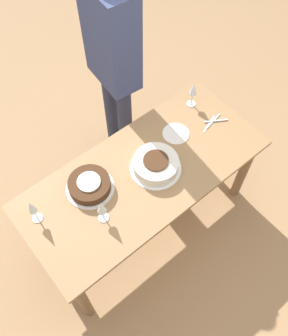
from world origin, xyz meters
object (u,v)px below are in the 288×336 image
(cake_center_white, at_px, (156,164))
(wine_glass_extra, at_px, (193,90))
(wine_glass_near, at_px, (32,208))
(wine_glass_far, at_px, (101,208))
(cake_front_chocolate, at_px, (90,185))
(person_cutting, at_px, (112,54))

(cake_center_white, distance_m, wine_glass_extra, 0.61)
(wine_glass_near, relative_size, wine_glass_far, 1.05)
(cake_front_chocolate, bearing_deg, wine_glass_extra, -174.03)
(cake_center_white, relative_size, person_cutting, 0.19)
(person_cutting, bearing_deg, wine_glass_extra, 40.46)
(cake_front_chocolate, distance_m, wine_glass_far, 0.24)
(person_cutting, bearing_deg, wine_glass_far, -35.76)
(wine_glass_far, bearing_deg, cake_center_white, -171.78)
(wine_glass_far, distance_m, wine_glass_extra, 1.06)
(cake_front_chocolate, height_order, wine_glass_far, wine_glass_far)
(cake_front_chocolate, relative_size, wine_glass_far, 1.55)
(wine_glass_far, xyz_separation_m, person_cutting, (-0.69, -0.78, 0.19))
(cake_center_white, xyz_separation_m, person_cutting, (-0.23, -0.72, 0.28))
(wine_glass_far, bearing_deg, cake_front_chocolate, -104.55)
(wine_glass_far, distance_m, person_cutting, 1.06)
(wine_glass_near, xyz_separation_m, wine_glass_far, (-0.30, 0.25, -0.01))
(wine_glass_near, distance_m, wine_glass_extra, 1.32)
(wine_glass_near, height_order, wine_glass_far, wine_glass_near)
(cake_center_white, distance_m, wine_glass_near, 0.79)
(cake_center_white, distance_m, person_cutting, 0.80)
(cake_center_white, relative_size, cake_front_chocolate, 1.10)
(wine_glass_near, xyz_separation_m, person_cutting, (-0.99, -0.54, 0.19))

